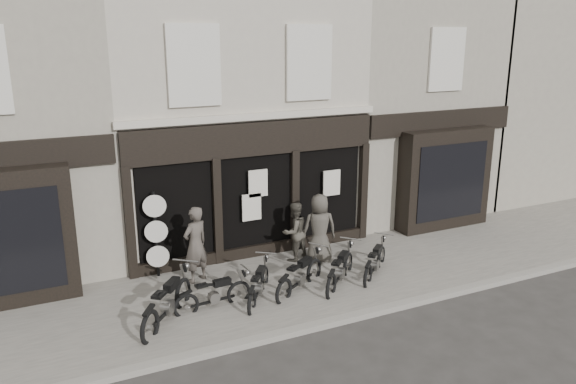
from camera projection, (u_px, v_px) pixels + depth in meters
name	position (u px, v px, depth m)	size (l,w,h in m)	color
ground_plane	(305.00, 301.00, 13.37)	(90.00, 90.00, 0.00)	#2D2B28
pavement	(288.00, 285.00, 14.13)	(30.00, 4.20, 0.12)	#615B55
kerb	(331.00, 322.00, 12.26)	(30.00, 0.25, 0.13)	gray
central_building	(218.00, 103.00, 17.43)	(7.30, 6.22, 8.34)	#ADA594
neighbour_right	(388.00, 95.00, 20.03)	(5.60, 6.73, 8.34)	gray
filler_right	(548.00, 85.00, 23.49)	(11.00, 6.00, 8.20)	gray
motorcycle_0	(168.00, 306.00, 12.21)	(1.71, 1.95, 1.12)	black
motorcycle_1	(214.00, 297.00, 12.80)	(1.91, 0.52, 0.91)	black
motorcycle_2	(259.00, 287.00, 13.26)	(1.33, 1.69, 0.93)	black
motorcycle_3	(300.00, 278.00, 13.71)	(1.86, 1.34, 1.00)	black
motorcycle_4	(340.00, 272.00, 14.02)	(1.70, 1.60, 1.01)	black
motorcycle_5	(375.00, 264.00, 14.58)	(1.63, 1.49, 0.95)	black
man_left	(196.00, 244.00, 13.95)	(0.71, 0.47, 1.96)	#46403A
man_centre	(294.00, 232.00, 15.33)	(0.80, 0.62, 1.64)	#403C34
man_right	(319.00, 228.00, 15.20)	(0.93, 0.60, 1.90)	#413D36
advert_sign_post	(156.00, 238.00, 14.21)	(0.58, 0.37, 2.38)	black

